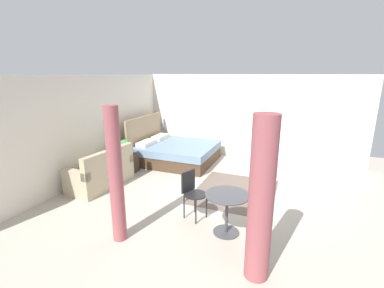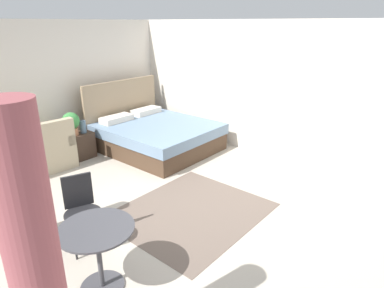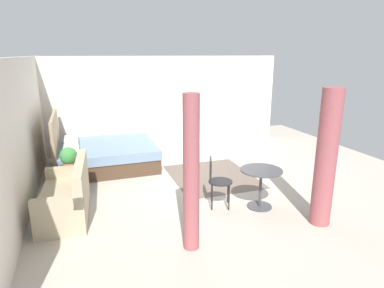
# 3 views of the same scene
# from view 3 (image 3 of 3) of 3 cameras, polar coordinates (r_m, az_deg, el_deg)

# --- Properties ---
(ground_plane) EXTENTS (8.37, 9.66, 0.02)m
(ground_plane) POSITION_cam_3_polar(r_m,az_deg,el_deg) (7.17, 1.37, -6.03)
(ground_plane) COLOR #B2A899
(wall_back) EXTENTS (8.37, 0.12, 2.56)m
(wall_back) POSITION_cam_3_polar(r_m,az_deg,el_deg) (6.48, -27.40, 1.81)
(wall_back) COLOR silver
(wall_back) RESTS_ON ground
(wall_right) EXTENTS (0.12, 6.66, 2.56)m
(wall_right) POSITION_cam_3_polar(r_m,az_deg,el_deg) (9.33, -4.27, 7.18)
(wall_right) COLOR silver
(wall_right) RESTS_ON ground
(area_rug) EXTENTS (2.00, 1.73, 0.01)m
(area_rug) POSITION_cam_3_polar(r_m,az_deg,el_deg) (7.27, 3.50, -5.62)
(area_rug) COLOR #66564C
(area_rug) RESTS_ON ground
(bed) EXTENTS (1.96, 2.25, 1.32)m
(bed) POSITION_cam_3_polar(r_m,az_deg,el_deg) (8.03, -15.06, -1.79)
(bed) COLOR #473323
(bed) RESTS_ON ground
(couch) EXTENTS (1.57, 0.83, 0.92)m
(couch) POSITION_cam_3_polar(r_m,az_deg,el_deg) (5.86, -20.89, -8.75)
(couch) COLOR tan
(couch) RESTS_ON ground
(nightstand) EXTENTS (0.55, 0.37, 0.50)m
(nightstand) POSITION_cam_3_polar(r_m,az_deg,el_deg) (6.77, -20.42, -5.97)
(nightstand) COLOR #38281E
(nightstand) RESTS_ON ground
(potted_plant) EXTENTS (0.32, 0.32, 0.44)m
(potted_plant) POSITION_cam_3_polar(r_m,az_deg,el_deg) (6.52, -20.69, -2.21)
(potted_plant) COLOR #935B3D
(potted_plant) RESTS_ON nightstand
(vase) EXTENTS (0.12, 0.12, 0.24)m
(vase) POSITION_cam_3_polar(r_m,az_deg,el_deg) (6.76, -20.35, -2.65)
(vase) COLOR slate
(vase) RESTS_ON nightstand
(balcony_table) EXTENTS (0.72, 0.72, 0.70)m
(balcony_table) POSITION_cam_3_polar(r_m,az_deg,el_deg) (5.82, 11.88, -6.30)
(balcony_table) COLOR #3F3F44
(balcony_table) RESTS_ON ground
(cafe_chair_near_window) EXTENTS (0.54, 0.54, 0.88)m
(cafe_chair_near_window) POSITION_cam_3_polar(r_m,az_deg,el_deg) (5.72, 4.16, -5.89)
(cafe_chair_near_window) COLOR black
(cafe_chair_near_window) RESTS_ON ground
(curtain_left) EXTENTS (0.31, 0.31, 2.15)m
(curtain_left) POSITION_cam_3_polar(r_m,az_deg,el_deg) (5.37, 22.29, -2.39)
(curtain_left) COLOR #994C51
(curtain_left) RESTS_ON ground
(curtain_right) EXTENTS (0.22, 0.22, 2.15)m
(curtain_right) POSITION_cam_3_polar(r_m,az_deg,el_deg) (4.32, -0.13, -5.43)
(curtain_right) COLOR #994C51
(curtain_right) RESTS_ON ground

